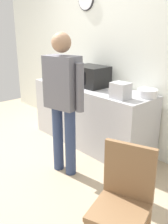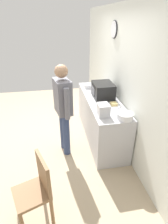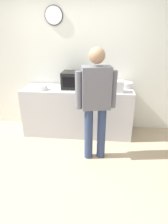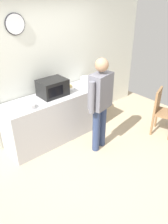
{
  "view_description": "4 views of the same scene",
  "coord_description": "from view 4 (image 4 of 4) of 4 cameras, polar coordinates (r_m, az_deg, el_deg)",
  "views": [
    {
      "loc": [
        2.77,
        -1.31,
        1.76
      ],
      "look_at": [
        0.31,
        0.9,
        0.64
      ],
      "focal_mm": 40.83,
      "sensor_mm": 36.0,
      "label": 1
    },
    {
      "loc": [
        3.36,
        0.28,
        2.35
      ],
      "look_at": [
        0.15,
        0.85,
        0.64
      ],
      "focal_mm": 29.04,
      "sensor_mm": 36.0,
      "label": 2
    },
    {
      "loc": [
        0.57,
        -2.21,
        1.88
      ],
      "look_at": [
        0.26,
        0.87,
        0.59
      ],
      "focal_mm": 30.92,
      "sensor_mm": 36.0,
      "label": 3
    },
    {
      "loc": [
        -1.92,
        -1.95,
        2.61
      ],
      "look_at": [
        0.38,
        0.74,
        0.66
      ],
      "focal_mm": 35.54,
      "sensor_mm": 36.0,
      "label": 4
    }
  ],
  "objects": [
    {
      "name": "back_wall",
      "position": [
        4.25,
        -11.82,
        10.33
      ],
      "size": [
        5.4,
        0.13,
        2.6
      ],
      "color": "silver",
      "rests_on": "ground_plane"
    },
    {
      "name": "sandwich_plate",
      "position": [
        4.42,
        -4.02,
        6.46
      ],
      "size": [
        0.27,
        0.27,
        0.07
      ],
      "color": "white",
      "rests_on": "kitchen_counter"
    },
    {
      "name": "kitchen_counter",
      "position": [
        4.34,
        -6.98,
        -1.15
      ],
      "size": [
        2.03,
        0.62,
        0.91
      ],
      "primitive_type": "cube",
      "color": "#B7B7BC",
      "rests_on": "ground_plane"
    },
    {
      "name": "ground_plane",
      "position": [
        3.79,
        2.94,
        -14.78
      ],
      "size": [
        6.0,
        6.0,
        0.0
      ],
      "primitive_type": "plane",
      "color": "tan"
    },
    {
      "name": "salad_bowl",
      "position": [
        3.72,
        -13.9,
        1.49
      ],
      "size": [
        0.18,
        0.18,
        0.09
      ],
      "primitive_type": "cylinder",
      "color": "white",
      "rests_on": "kitchen_counter"
    },
    {
      "name": "microwave",
      "position": [
        4.08,
        -8.08,
        6.25
      ],
      "size": [
        0.5,
        0.39,
        0.3
      ],
      "color": "black",
      "rests_on": "kitchen_counter"
    },
    {
      "name": "wooden_chair",
      "position": [
        4.67,
        19.36,
        0.55
      ],
      "size": [
        0.51,
        0.51,
        0.94
      ],
      "color": "olive",
      "rests_on": "ground_plane"
    },
    {
      "name": "fork_utensil",
      "position": [
        3.88,
        -7.73,
        2.65
      ],
      "size": [
        0.16,
        0.1,
        0.01
      ],
      "primitive_type": "cube",
      "rotation": [
        0.0,
        0.0,
        0.54
      ],
      "color": "silver",
      "rests_on": "kitchen_counter"
    },
    {
      "name": "person_standing",
      "position": [
        3.75,
        4.24,
        3.24
      ],
      "size": [
        0.58,
        0.32,
        1.7
      ],
      "color": "navy",
      "rests_on": "ground_plane"
    },
    {
      "name": "spoon_utensil",
      "position": [
        3.97,
        -17.81,
        2.1
      ],
      "size": [
        0.03,
        0.17,
        0.01
      ],
      "primitive_type": "cube",
      "rotation": [
        0.0,
        0.0,
        1.61
      ],
      "color": "silver",
      "rests_on": "kitchen_counter"
    },
    {
      "name": "cereal_bowl",
      "position": [
        4.72,
        0.64,
        8.37
      ],
      "size": [
        0.25,
        0.25,
        0.1
      ],
      "primitive_type": "cylinder",
      "color": "white",
      "rests_on": "kitchen_counter"
    },
    {
      "name": "toaster",
      "position": [
        4.37,
        1.56,
        7.37
      ],
      "size": [
        0.22,
        0.18,
        0.2
      ],
      "primitive_type": "cube",
      "color": "silver",
      "rests_on": "kitchen_counter"
    }
  ]
}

